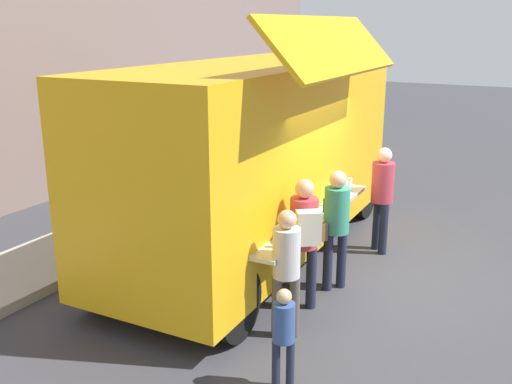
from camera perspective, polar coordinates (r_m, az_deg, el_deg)
ground_plane at (r=8.79m, az=10.20°, el=-8.39°), size 60.00×60.00×0.00m
food_truck_main at (r=9.09m, az=0.35°, el=3.82°), size 6.58×3.06×3.73m
trash_bin at (r=14.14m, az=0.47°, el=3.49°), size 0.60×0.60×1.00m
customer_front_ordering at (r=8.04m, az=7.85°, el=-2.79°), size 0.53×0.46×1.73m
customer_mid_with_backpack at (r=7.38m, az=4.79°, el=-3.99°), size 0.57×0.52×1.77m
customer_rear_waiting at (r=6.78m, az=3.01°, el=-7.00°), size 0.33×0.33×1.60m
customer_extra_browsing at (r=9.52m, az=12.36°, el=0.14°), size 0.36×0.36×1.75m
child_near_queue at (r=5.98m, az=2.75°, el=-13.47°), size 0.23×0.23×1.12m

